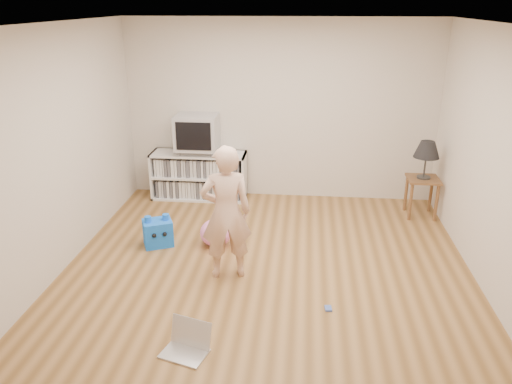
{
  "coord_description": "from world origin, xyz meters",
  "views": [
    {
      "loc": [
        0.37,
        -4.92,
        2.8
      ],
      "look_at": [
        -0.17,
        0.4,
        0.74
      ],
      "focal_mm": 35.0,
      "sensor_mm": 36.0,
      "label": 1
    }
  ],
  "objects_px": {
    "plush_pink": "(216,233)",
    "plush_blue": "(158,232)",
    "dvd_deck": "(198,151)",
    "laptop": "(188,343)",
    "media_unit": "(199,175)",
    "table_lamp": "(427,150)",
    "crt_tv": "(197,132)",
    "person": "(226,213)",
    "side_table": "(422,187)"
  },
  "relations": [
    {
      "from": "table_lamp",
      "to": "plush_pink",
      "type": "height_order",
      "value": "table_lamp"
    },
    {
      "from": "table_lamp",
      "to": "plush_blue",
      "type": "height_order",
      "value": "table_lamp"
    },
    {
      "from": "person",
      "to": "plush_blue",
      "type": "distance_m",
      "value": 1.27
    },
    {
      "from": "dvd_deck",
      "to": "crt_tv",
      "type": "bearing_deg",
      "value": -90.0
    },
    {
      "from": "media_unit",
      "to": "dvd_deck",
      "type": "distance_m",
      "value": 0.39
    },
    {
      "from": "dvd_deck",
      "to": "table_lamp",
      "type": "bearing_deg",
      "value": -6.64
    },
    {
      "from": "media_unit",
      "to": "person",
      "type": "height_order",
      "value": "person"
    },
    {
      "from": "dvd_deck",
      "to": "plush_pink",
      "type": "bearing_deg",
      "value": -71.28
    },
    {
      "from": "side_table",
      "to": "person",
      "type": "relative_size",
      "value": 0.38
    },
    {
      "from": "plush_pink",
      "to": "laptop",
      "type": "bearing_deg",
      "value": -87.02
    },
    {
      "from": "dvd_deck",
      "to": "crt_tv",
      "type": "distance_m",
      "value": 0.29
    },
    {
      "from": "laptop",
      "to": "side_table",
      "type": "bearing_deg",
      "value": 67.58
    },
    {
      "from": "side_table",
      "to": "person",
      "type": "height_order",
      "value": "person"
    },
    {
      "from": "media_unit",
      "to": "dvd_deck",
      "type": "height_order",
      "value": "dvd_deck"
    },
    {
      "from": "media_unit",
      "to": "plush_pink",
      "type": "bearing_deg",
      "value": -71.46
    },
    {
      "from": "crt_tv",
      "to": "person",
      "type": "xyz_separation_m",
      "value": [
        0.77,
        -2.23,
        -0.29
      ]
    },
    {
      "from": "dvd_deck",
      "to": "table_lamp",
      "type": "relative_size",
      "value": 0.87
    },
    {
      "from": "dvd_deck",
      "to": "crt_tv",
      "type": "relative_size",
      "value": 0.75
    },
    {
      "from": "laptop",
      "to": "plush_blue",
      "type": "bearing_deg",
      "value": 129.58
    },
    {
      "from": "laptop",
      "to": "plush_blue",
      "type": "xyz_separation_m",
      "value": [
        -0.8,
        1.9,
        0.1
      ]
    },
    {
      "from": "dvd_deck",
      "to": "plush_pink",
      "type": "relative_size",
      "value": 1.17
    },
    {
      "from": "laptop",
      "to": "plush_pink",
      "type": "height_order",
      "value": "plush_pink"
    },
    {
      "from": "plush_pink",
      "to": "table_lamp",
      "type": "bearing_deg",
      "value": 23.81
    },
    {
      "from": "media_unit",
      "to": "dvd_deck",
      "type": "relative_size",
      "value": 3.11
    },
    {
      "from": "dvd_deck",
      "to": "side_table",
      "type": "bearing_deg",
      "value": -6.64
    },
    {
      "from": "crt_tv",
      "to": "laptop",
      "type": "bearing_deg",
      "value": -79.9
    },
    {
      "from": "table_lamp",
      "to": "person",
      "type": "distance_m",
      "value": 3.05
    },
    {
      "from": "plush_blue",
      "to": "crt_tv",
      "type": "bearing_deg",
      "value": 59.24
    },
    {
      "from": "dvd_deck",
      "to": "table_lamp",
      "type": "xyz_separation_m",
      "value": [
        3.18,
        -0.37,
        0.21
      ]
    },
    {
      "from": "person",
      "to": "plush_blue",
      "type": "bearing_deg",
      "value": -47.56
    },
    {
      "from": "media_unit",
      "to": "crt_tv",
      "type": "distance_m",
      "value": 0.67
    },
    {
      "from": "crt_tv",
      "to": "laptop",
      "type": "xyz_separation_m",
      "value": [
        0.62,
        -3.51,
        -0.95
      ]
    },
    {
      "from": "media_unit",
      "to": "person",
      "type": "relative_size",
      "value": 0.96
    },
    {
      "from": "dvd_deck",
      "to": "person",
      "type": "xyz_separation_m",
      "value": [
        0.77,
        -2.23,
        -0.0
      ]
    },
    {
      "from": "crt_tv",
      "to": "laptop",
      "type": "height_order",
      "value": "crt_tv"
    },
    {
      "from": "media_unit",
      "to": "table_lamp",
      "type": "distance_m",
      "value": 3.25
    },
    {
      "from": "table_lamp",
      "to": "side_table",
      "type": "bearing_deg",
      "value": 0.0
    },
    {
      "from": "crt_tv",
      "to": "laptop",
      "type": "relative_size",
      "value": 1.35
    },
    {
      "from": "plush_pink",
      "to": "plush_blue",
      "type": "bearing_deg",
      "value": -174.44
    },
    {
      "from": "person",
      "to": "laptop",
      "type": "bearing_deg",
      "value": 69.24
    },
    {
      "from": "media_unit",
      "to": "laptop",
      "type": "xyz_separation_m",
      "value": [
        0.62,
        -3.53,
        -0.28
      ]
    },
    {
      "from": "side_table",
      "to": "plush_blue",
      "type": "xyz_separation_m",
      "value": [
        -3.36,
        -1.24,
        -0.25
      ]
    },
    {
      "from": "crt_tv",
      "to": "media_unit",
      "type": "bearing_deg",
      "value": 90.0
    },
    {
      "from": "dvd_deck",
      "to": "side_table",
      "type": "distance_m",
      "value": 3.21
    },
    {
      "from": "media_unit",
      "to": "crt_tv",
      "type": "height_order",
      "value": "crt_tv"
    },
    {
      "from": "dvd_deck",
      "to": "laptop",
      "type": "distance_m",
      "value": 3.63
    },
    {
      "from": "dvd_deck",
      "to": "laptop",
      "type": "relative_size",
      "value": 1.01
    },
    {
      "from": "laptop",
      "to": "plush_pink",
      "type": "xyz_separation_m",
      "value": [
        -0.1,
        1.97,
        0.09
      ]
    },
    {
      "from": "media_unit",
      "to": "side_table",
      "type": "height_order",
      "value": "media_unit"
    },
    {
      "from": "side_table",
      "to": "table_lamp",
      "type": "bearing_deg",
      "value": 0.0
    }
  ]
}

